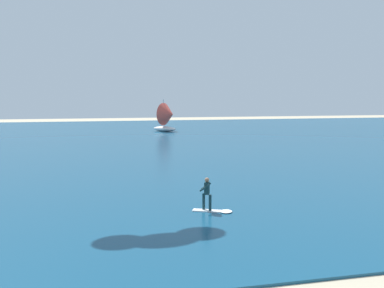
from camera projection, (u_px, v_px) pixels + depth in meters
ocean at (129, 140)px, 56.48m from camera, size 160.00×90.00×0.10m
kitesurfer at (211, 199)px, 21.14m from camera, size 2.01×1.34×1.67m
sailboat_anchored_offshore at (168, 117)px, 69.51m from camera, size 4.53×4.58×5.16m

